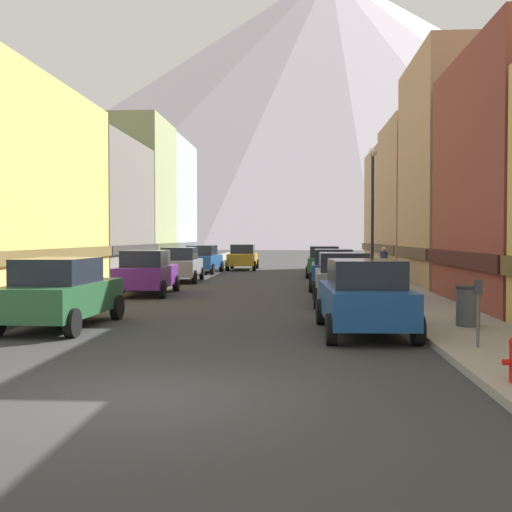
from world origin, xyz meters
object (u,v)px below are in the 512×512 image
at_px(car_left_2, 180,264).
at_px(parking_meter_near, 478,303).
at_px(car_driving_0, 243,257).
at_px(streetlamp_right, 373,197).
at_px(trash_bin_right, 468,306).
at_px(pedestrian_0, 384,266).
at_px(car_left_1, 147,272).
at_px(car_left_3, 203,259).
at_px(car_right_0, 364,296).
at_px(car_left_0, 61,292).
at_px(car_right_1, 343,278).
at_px(car_right_3, 324,261).
at_px(car_right_2, 333,269).

distance_m(car_left_2, parking_meter_near, 22.26).
distance_m(car_driving_0, streetlamp_right, 19.88).
xyz_separation_m(trash_bin_right, pedestrian_0, (-0.10, 14.37, 0.30)).
height_order(car_left_1, car_left_3, same).
relative_size(car_driving_0, trash_bin_right, 4.49).
bearing_deg(car_driving_0, car_right_0, -79.82).
relative_size(car_left_2, streetlamp_right, 0.76).
bearing_deg(car_left_0, trash_bin_right, -0.97).
height_order(car_left_2, car_right_1, same).
height_order(car_left_1, car_driving_0, same).
distance_m(car_left_0, car_right_0, 7.63).
relative_size(car_left_2, car_right_1, 1.01).
bearing_deg(car_left_0, car_right_3, 70.33).
xyz_separation_m(car_left_0, car_left_2, (0.00, 16.90, 0.00)).
bearing_deg(streetlamp_right, car_left_2, 147.39).
bearing_deg(car_driving_0, trash_bin_right, -74.96).
height_order(car_left_1, streetlamp_right, streetlamp_right).
bearing_deg(car_left_0, car_right_0, -4.88).
xyz_separation_m(car_left_3, streetlamp_right, (9.15, -13.83, 3.09)).
relative_size(car_left_2, trash_bin_right, 4.55).
bearing_deg(car_left_0, car_right_1, 39.39).
xyz_separation_m(car_left_1, car_right_3, (7.60, 11.86, 0.00)).
bearing_deg(car_right_3, parking_meter_near, -85.44).
xyz_separation_m(car_right_0, car_right_2, (-0.00, 13.03, 0.00)).
relative_size(car_left_1, trash_bin_right, 4.55).
bearing_deg(car_right_3, car_right_2, -90.00).
xyz_separation_m(car_right_1, car_driving_0, (-5.40, 23.18, 0.00)).
bearing_deg(trash_bin_right, car_right_2, 101.49).
bearing_deg(car_left_0, car_left_3, 90.00).
distance_m(parking_meter_near, trash_bin_right, 3.11).
distance_m(car_left_1, streetlamp_right, 9.79).
distance_m(car_right_0, car_right_2, 13.03).
distance_m(car_left_3, car_right_0, 26.64).
relative_size(car_driving_0, pedestrian_0, 2.58).
distance_m(car_right_2, car_driving_0, 17.87).
bearing_deg(parking_meter_near, streetlamp_right, 91.61).
xyz_separation_m(car_right_0, parking_meter_near, (1.95, -2.55, 0.11)).
bearing_deg(parking_meter_near, car_left_1, 127.15).
xyz_separation_m(car_right_0, car_driving_0, (-5.40, 30.07, 0.00)).
distance_m(car_left_0, streetlamp_right, 14.68).
distance_m(car_left_0, car_right_3, 22.58).
distance_m(car_right_0, car_right_3, 21.91).
height_order(car_left_0, car_left_2, same).
bearing_deg(car_left_2, parking_meter_near, -64.60).
bearing_deg(parking_meter_near, car_left_0, 161.47).
height_order(car_right_0, trash_bin_right, car_right_0).
distance_m(car_left_2, trash_bin_right, 19.86).
xyz_separation_m(car_left_2, car_right_3, (7.60, 4.36, 0.00)).
relative_size(car_right_3, parking_meter_near, 3.36).
bearing_deg(streetlamp_right, car_right_2, 139.29).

